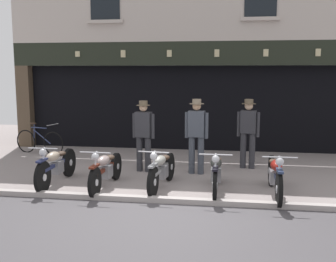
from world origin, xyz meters
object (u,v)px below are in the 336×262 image
at_px(motorcycle_center, 162,169).
at_px(shopkeeper_center, 196,132).
at_px(motorcycle_center_left, 106,169).
at_px(salesman_left, 144,133).
at_px(leaning_bicycle, 39,141).
at_px(advert_board_near, 105,96).
at_px(salesman_right, 248,130).
at_px(motorcycle_center_right, 216,172).
at_px(motorcycle_right, 275,175).
at_px(motorcycle_left, 56,165).

relative_size(motorcycle_center, shopkeeper_center, 1.08).
bearing_deg(motorcycle_center_left, motorcycle_center, -171.31).
relative_size(salesman_left, leaning_bicycle, 1.03).
bearing_deg(advert_board_near, salesman_left, -57.85).
height_order(salesman_left, leaning_bicycle, salesman_left).
distance_m(motorcycle_center_left, salesman_right, 3.80).
bearing_deg(leaning_bicycle, motorcycle_center_right, 73.86).
bearing_deg(advert_board_near, motorcycle_center_right, -50.57).
height_order(motorcycle_center_left, motorcycle_right, motorcycle_right).
height_order(salesman_left, shopkeeper_center, shopkeeper_center).
xyz_separation_m(motorcycle_center, leaning_bicycle, (-4.20, 3.07, -0.04)).
relative_size(salesman_right, leaning_bicycle, 1.04).
bearing_deg(motorcycle_center_left, motorcycle_center_right, -176.85).
bearing_deg(motorcycle_center, leaning_bicycle, -30.33).
distance_m(motorcycle_center, shopkeeper_center, 1.61).
bearing_deg(advert_board_near, motorcycle_left, -86.48).
bearing_deg(leaning_bicycle, shopkeeper_center, 84.95).
xyz_separation_m(motorcycle_center_right, advert_board_near, (-3.70, 4.50, 1.22)).
distance_m(shopkeeper_center, leaning_bicycle, 5.14).
distance_m(motorcycle_center_left, motorcycle_right, 3.44).
relative_size(motorcycle_center, advert_board_near, 1.99).
distance_m(salesman_left, advert_board_near, 3.63).
relative_size(motorcycle_center_left, salesman_left, 1.15).
distance_m(motorcycle_center, advert_board_near, 5.26).
distance_m(motorcycle_right, shopkeeper_center, 2.33).
xyz_separation_m(motorcycle_left, motorcycle_right, (4.58, -0.13, -0.00)).
xyz_separation_m(motorcycle_center_left, salesman_right, (3.00, 2.27, 0.56)).
distance_m(motorcycle_center_left, motorcycle_center, 1.17).
distance_m(motorcycle_center_left, leaning_bicycle, 4.43).
bearing_deg(leaning_bicycle, motorcycle_center, 68.28).
bearing_deg(motorcycle_center, motorcycle_right, -177.99).
xyz_separation_m(motorcycle_left, motorcycle_center, (2.30, 0.03, -0.01)).
distance_m(motorcycle_right, leaning_bicycle, 7.24).
distance_m(motorcycle_left, advert_board_near, 4.62).
xyz_separation_m(advert_board_near, leaning_bicycle, (-1.62, -1.35, -1.26)).
xyz_separation_m(motorcycle_center_left, leaning_bicycle, (-3.04, 3.22, -0.04)).
bearing_deg(salesman_left, motorcycle_center_right, 149.04).
xyz_separation_m(salesman_left, salesman_right, (2.52, 0.72, 0.01)).
bearing_deg(shopkeeper_center, salesman_right, -142.89).
bearing_deg(shopkeeper_center, leaning_bicycle, -13.77).
bearing_deg(motorcycle_left, motorcycle_center_left, 174.18).
distance_m(motorcycle_center, salesman_left, 1.65).
bearing_deg(motorcycle_center_left, advert_board_near, -71.25).
bearing_deg(shopkeeper_center, motorcycle_right, 143.46).
height_order(motorcycle_center_right, salesman_right, salesman_right).
xyz_separation_m(shopkeeper_center, salesman_right, (1.23, 0.75, -0.02)).
bearing_deg(motorcycle_center, motorcycle_center_left, 13.02).
distance_m(salesman_right, leaning_bicycle, 6.15).
bearing_deg(salesman_right, shopkeeper_center, 39.61).
xyz_separation_m(motorcycle_center, motorcycle_center_right, (1.13, -0.08, 0.00)).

